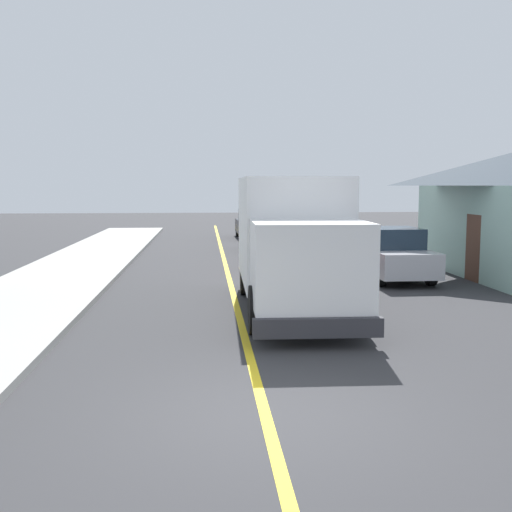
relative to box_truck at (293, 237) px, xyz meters
The scene contains 7 objects.
ground_plane 7.35m from the box_truck, 100.96° to the right, with size 120.00×120.00×0.00m, color #303033.
centre_line_yellow 3.73m from the box_truck, 114.37° to the left, with size 0.16×56.00×0.01m, color gold.
box_truck is the anchor object (origin of this frame).
parked_car_near 6.91m from the box_truck, 80.96° to the left, with size 1.80×4.40×1.67m.
parked_car_mid 13.16m from the box_truck, 86.46° to the left, with size 1.98×4.47×1.67m.
parked_car_far 19.94m from the box_truck, 88.15° to the left, with size 1.90×4.44×1.67m.
parked_van_across 5.92m from the box_truck, 48.79° to the left, with size 1.87×4.43×1.67m.
Camera 1 is at (-0.77, -7.57, 3.01)m, focal length 42.67 mm.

